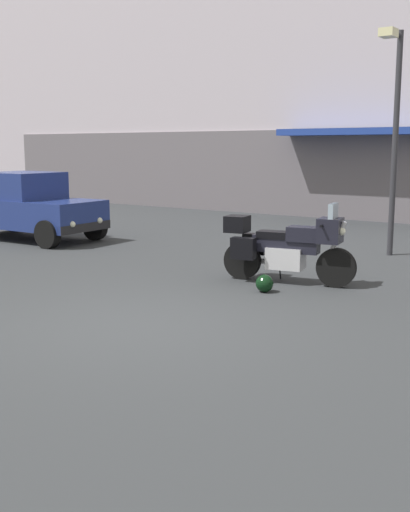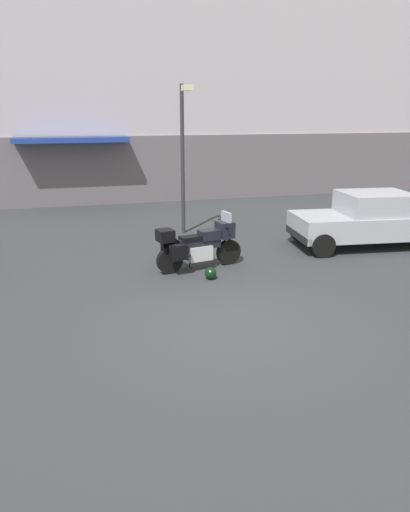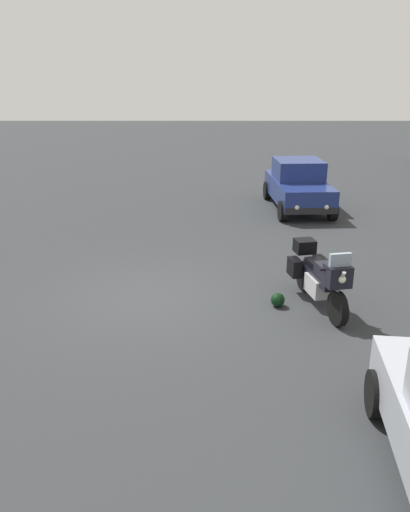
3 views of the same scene
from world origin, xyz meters
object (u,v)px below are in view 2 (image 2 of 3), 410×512
object	(u,v)px
helmet	(211,273)
bollard_curbside	(378,208)
streetlamp_curbside	(183,145)
motorcycle	(198,245)
car_sedan_far	(373,220)

from	to	relation	value
helmet	bollard_curbside	world-z (taller)	bollard_curbside
helmet	streetlamp_curbside	world-z (taller)	streetlamp_curbside
motorcycle	helmet	xyz separation A→B (m)	(0.07, -0.81, -0.48)
helmet	streetlamp_curbside	distance (m)	5.13
motorcycle	streetlamp_curbside	bearing A→B (deg)	70.86
helmet	bollard_curbside	xyz separation A→B (m)	(7.37, 4.18, 0.38)
car_sedan_far	streetlamp_curbside	xyz separation A→B (m)	(-4.85, 2.88, 1.99)
helmet	car_sedan_far	bearing A→B (deg)	15.78
helmet	streetlamp_curbside	bearing A→B (deg)	84.44
helmet	bollard_curbside	distance (m)	8.48
car_sedan_far	bollard_curbside	bearing A→B (deg)	58.85
helmet	car_sedan_far	distance (m)	5.52
car_sedan_far	bollard_curbside	size ratio (longest dim) A/B	4.83
motorcycle	car_sedan_far	size ratio (longest dim) A/B	0.48
streetlamp_curbside	car_sedan_far	bearing A→B (deg)	-30.72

